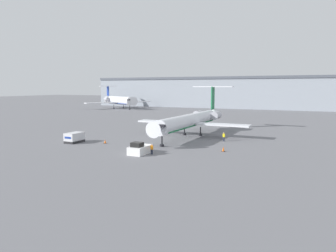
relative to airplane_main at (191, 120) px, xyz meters
The scene contains 10 objects.
ground_plane 21.71m from the airplane_main, 90.54° to the right, with size 600.00×600.00×0.00m, color slate.
terminal_building 98.66m from the airplane_main, 90.12° to the left, with size 180.00×16.80×15.65m.
airplane_main is the anchor object (origin of this frame).
pushback_tug 21.43m from the airplane_main, 91.46° to the right, with size 2.33×4.44×1.97m.
luggage_cart 24.44m from the airplane_main, 134.57° to the right, with size 2.14×3.61×1.90m.
worker_near_tug 21.09m from the airplane_main, 86.34° to the right, with size 0.40×0.24×1.65m.
worker_by_wing 9.53m from the airplane_main, 26.04° to the right, with size 0.40×0.25×1.75m.
traffic_cone_left 19.50m from the airplane_main, 125.85° to the right, with size 0.56×0.56×0.72m.
traffic_cone_right 17.90m from the airplane_main, 51.94° to the right, with size 0.56×0.56×0.83m.
airplane_parked_far_left 95.84m from the airplane_main, 132.42° to the left, with size 28.08×31.48×11.03m.
Camera 1 is at (24.94, -44.02, 10.46)m, focal length 35.00 mm.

